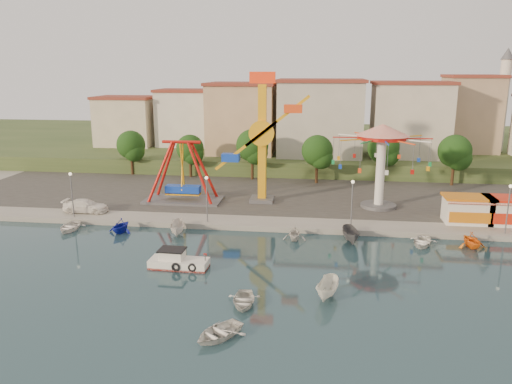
% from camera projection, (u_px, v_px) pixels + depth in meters
% --- Properties ---
extents(ground, '(200.00, 200.00, 0.00)m').
position_uv_depth(ground, '(265.00, 276.00, 43.11)').
color(ground, '#152F3A').
rests_on(ground, ground).
extents(quay_deck, '(200.00, 100.00, 0.60)m').
position_uv_depth(quay_deck, '(298.00, 154.00, 102.71)').
color(quay_deck, '#9E998E').
rests_on(quay_deck, ground).
extents(asphalt_pad, '(90.00, 28.00, 0.01)m').
position_uv_depth(asphalt_pad, '(288.00, 189.00, 71.84)').
color(asphalt_pad, '#4C4944').
rests_on(asphalt_pad, quay_deck).
extents(hill_terrace, '(200.00, 60.00, 3.00)m').
position_uv_depth(hill_terrace, '(300.00, 145.00, 107.24)').
color(hill_terrace, '#384C26').
rests_on(hill_terrace, ground).
extents(pirate_ship_ride, '(10.00, 5.00, 8.00)m').
position_uv_depth(pirate_ship_ride, '(183.00, 173.00, 64.32)').
color(pirate_ship_ride, '#59595E').
rests_on(pirate_ship_ride, quay_deck).
extents(kamikaze_tower, '(8.04, 3.10, 16.50)m').
position_uv_depth(kamikaze_tower, '(265.00, 142.00, 63.03)').
color(kamikaze_tower, '#59595E').
rests_on(kamikaze_tower, quay_deck).
extents(wave_swinger, '(11.60, 11.60, 10.40)m').
position_uv_depth(wave_swinger, '(382.00, 147.00, 60.63)').
color(wave_swinger, '#59595E').
rests_on(wave_swinger, quay_deck).
extents(booth_left, '(5.40, 3.78, 3.08)m').
position_uv_depth(booth_left, '(468.00, 209.00, 55.83)').
color(booth_left, white).
rests_on(booth_left, quay_deck).
extents(booth_mid, '(5.40, 3.78, 3.08)m').
position_uv_depth(booth_mid, '(509.00, 211.00, 55.28)').
color(booth_mid, white).
rests_on(booth_mid, quay_deck).
extents(lamp_post_0, '(0.14, 0.14, 5.00)m').
position_uv_depth(lamp_post_0, '(72.00, 196.00, 57.88)').
color(lamp_post_0, '#59595E').
rests_on(lamp_post_0, quay_deck).
extents(lamp_post_1, '(0.14, 0.14, 5.00)m').
position_uv_depth(lamp_post_1, '(207.00, 200.00, 55.87)').
color(lamp_post_1, '#59595E').
rests_on(lamp_post_1, quay_deck).
extents(lamp_post_2, '(0.14, 0.14, 5.00)m').
position_uv_depth(lamp_post_2, '(352.00, 205.00, 53.87)').
color(lamp_post_2, '#59595E').
rests_on(lamp_post_2, quay_deck).
extents(lamp_post_3, '(0.14, 0.14, 5.00)m').
position_uv_depth(lamp_post_3, '(508.00, 211.00, 51.87)').
color(lamp_post_3, '#59595E').
rests_on(lamp_post_3, quay_deck).
extents(tree_0, '(4.60, 4.60, 7.19)m').
position_uv_depth(tree_0, '(131.00, 145.00, 80.63)').
color(tree_0, '#382314').
rests_on(tree_0, quay_deck).
extents(tree_1, '(4.35, 4.35, 6.80)m').
position_uv_depth(tree_1, '(190.00, 148.00, 78.74)').
color(tree_1, '#382314').
rests_on(tree_1, quay_deck).
extents(tree_2, '(5.02, 5.02, 7.85)m').
position_uv_depth(tree_2, '(252.00, 146.00, 76.90)').
color(tree_2, '#382314').
rests_on(tree_2, quay_deck).
extents(tree_3, '(4.68, 4.68, 7.32)m').
position_uv_depth(tree_3, '(317.00, 151.00, 74.35)').
color(tree_3, '#382314').
rests_on(tree_3, quay_deck).
extents(tree_4, '(4.86, 4.86, 7.60)m').
position_uv_depth(tree_4, '(384.00, 148.00, 75.93)').
color(tree_4, '#382314').
rests_on(tree_4, quay_deck).
extents(tree_5, '(4.83, 4.83, 7.54)m').
position_uv_depth(tree_5, '(455.00, 151.00, 72.94)').
color(tree_5, '#382314').
rests_on(tree_5, quay_deck).
extents(building_0, '(9.26, 9.53, 11.87)m').
position_uv_depth(building_0, '(109.00, 118.00, 89.47)').
color(building_0, beige).
rests_on(building_0, hill_terrace).
extents(building_1, '(12.33, 9.01, 8.63)m').
position_uv_depth(building_1, '(183.00, 124.00, 93.47)').
color(building_1, silver).
rests_on(building_1, hill_terrace).
extents(building_2, '(11.95, 9.28, 11.23)m').
position_uv_depth(building_2, '(252.00, 118.00, 92.07)').
color(building_2, tan).
rests_on(building_2, hill_terrace).
extents(building_3, '(12.59, 10.50, 9.20)m').
position_uv_depth(building_3, '(328.00, 126.00, 87.55)').
color(building_3, beige).
rests_on(building_3, hill_terrace).
extents(building_4, '(10.75, 9.23, 9.24)m').
position_uv_depth(building_4, '(403.00, 125.00, 89.14)').
color(building_4, beige).
rests_on(building_4, hill_terrace).
extents(building_5, '(12.77, 10.96, 11.21)m').
position_uv_depth(building_5, '(485.00, 122.00, 85.44)').
color(building_5, tan).
rests_on(building_5, hill_terrace).
extents(minaret, '(2.80, 2.80, 18.00)m').
position_uv_depth(minaret, '(503.00, 97.00, 87.57)').
color(minaret, silver).
rests_on(minaret, hill_terrace).
extents(cabin_motorboat, '(5.35, 2.27, 1.86)m').
position_uv_depth(cabin_motorboat, '(178.00, 262.00, 44.94)').
color(cabin_motorboat, white).
rests_on(cabin_motorboat, ground).
extents(rowboat_a, '(2.77, 3.69, 0.73)m').
position_uv_depth(rowboat_a, '(243.00, 300.00, 37.82)').
color(rowboat_a, silver).
rests_on(rowboat_a, ground).
extents(rowboat_b, '(4.38, 4.64, 0.78)m').
position_uv_depth(rowboat_b, '(218.00, 332.00, 33.20)').
color(rowboat_b, white).
rests_on(rowboat_b, ground).
extents(skiff, '(2.36, 4.09, 1.49)m').
position_uv_depth(skiff, '(328.00, 289.00, 38.87)').
color(skiff, white).
rests_on(skiff, ground).
extents(van, '(5.40, 2.36, 1.55)m').
position_uv_depth(van, '(86.00, 206.00, 60.08)').
color(van, white).
rests_on(van, quay_deck).
extents(moored_boat_0, '(2.95, 3.97, 0.79)m').
position_uv_depth(moored_boat_0, '(69.00, 227.00, 55.31)').
color(moored_boat_0, white).
rests_on(moored_boat_0, ground).
extents(moored_boat_1, '(3.18, 3.51, 1.61)m').
position_uv_depth(moored_boat_1, '(121.00, 225.00, 54.47)').
color(moored_boat_1, '#121CA4').
rests_on(moored_boat_1, ground).
extents(moored_boat_2, '(2.16, 4.05, 1.48)m').
position_uv_depth(moored_boat_2, '(178.00, 228.00, 53.68)').
color(moored_boat_2, silver).
rests_on(moored_boat_2, ground).
extents(moored_boat_4, '(2.48, 2.85, 1.47)m').
position_uv_depth(moored_boat_4, '(295.00, 233.00, 52.11)').
color(moored_boat_4, silver).
rests_on(moored_boat_4, ground).
extents(moored_boat_5, '(2.08, 4.20, 1.55)m').
position_uv_depth(moored_boat_5, '(351.00, 235.00, 51.37)').
color(moored_boat_5, '#505054').
rests_on(moored_boat_5, ground).
extents(moored_boat_6, '(3.66, 4.35, 0.77)m').
position_uv_depth(moored_boat_6, '(422.00, 242.00, 50.57)').
color(moored_boat_6, white).
rests_on(moored_boat_6, ground).
extents(moored_boat_7, '(3.36, 3.65, 1.61)m').
position_uv_depth(moored_boat_7, '(472.00, 240.00, 49.87)').
color(moored_boat_7, orange).
rests_on(moored_boat_7, ground).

